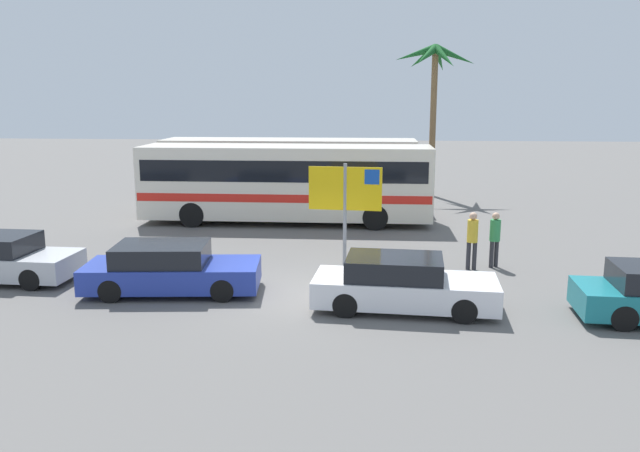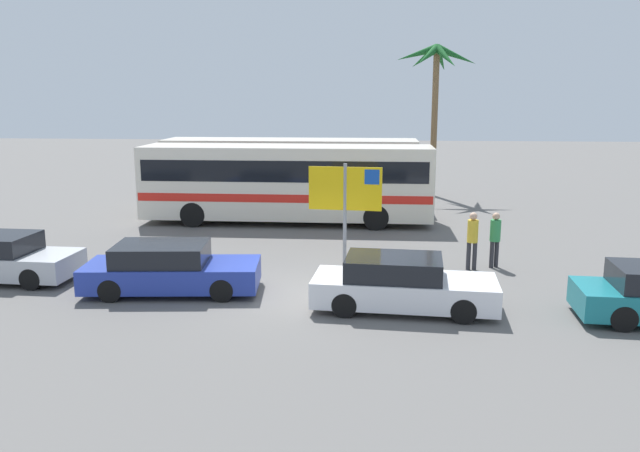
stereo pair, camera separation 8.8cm
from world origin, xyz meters
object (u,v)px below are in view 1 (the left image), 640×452
car_blue (170,269)px  car_white (402,284)px  pedestrian_near_sign (495,235)px  car_silver (1,259)px  bus_front_coach (286,180)px  ferry_sign (347,193)px  pedestrian_crossing_lot (472,236)px  bus_rear_coach (289,169)px

car_blue → car_white: bearing=-13.8°
pedestrian_near_sign → car_blue: bearing=80.8°
pedestrian_near_sign → car_silver: bearing=71.2°
bus_front_coach → pedestrian_near_sign: bearing=-42.0°
bus_front_coach → car_white: bearing=-68.4°
ferry_sign → pedestrian_crossing_lot: size_ratio=1.81×
car_blue → pedestrian_crossing_lot: size_ratio=2.68×
bus_rear_coach → car_white: bearing=-72.5°
bus_rear_coach → ferry_sign: 11.35m
pedestrian_near_sign → car_white: bearing=115.3°
bus_rear_coach → ferry_sign: bearing=-74.2°
car_white → car_silver: size_ratio=1.10×
bus_front_coach → ferry_sign: ferry_sign is taller
bus_front_coach → car_white: size_ratio=2.58×
car_blue → car_silver: size_ratio=1.14×
car_silver → pedestrian_crossing_lot: 13.67m
bus_front_coach → car_silver: (-6.98, -9.04, -1.15)m
bus_front_coach → car_white: bus_front_coach is taller
car_white → car_silver: same height
bus_front_coach → car_blue: size_ratio=2.49×
bus_rear_coach → pedestrian_near_sign: (7.60, -10.45, -0.78)m
car_white → bus_front_coach: bearing=115.9°
bus_rear_coach → car_blue: bus_rear_coach is taller
ferry_sign → pedestrian_near_sign: 4.72m
car_blue → pedestrian_crossing_lot: pedestrian_crossing_lot is taller
car_blue → bus_rear_coach: bearing=78.4°
car_white → ferry_sign: bearing=116.4°
car_white → pedestrian_near_sign: (3.00, 4.17, 0.37)m
ferry_sign → car_blue: (-4.59, -2.81, -1.69)m
car_silver → ferry_sign: bearing=14.4°
car_silver → pedestrian_near_sign: 14.44m
bus_front_coach → bus_rear_coach: 3.96m
pedestrian_near_sign → bus_rear_coach: bearing=7.1°
car_white → pedestrian_crossing_lot: pedestrian_crossing_lot is taller
pedestrian_near_sign → ferry_sign: bearing=66.8°
bus_rear_coach → pedestrian_near_sign: bus_rear_coach is taller
bus_rear_coach → ferry_sign: ferry_sign is taller
bus_rear_coach → pedestrian_crossing_lot: (6.87, -10.79, -0.74)m
bus_front_coach → pedestrian_near_sign: 9.76m
car_silver → bus_rear_coach: bearing=65.3°
bus_rear_coach → car_silver: bearing=-117.0°
car_white → pedestrian_crossing_lot: bearing=63.6°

